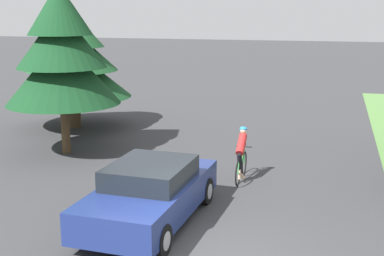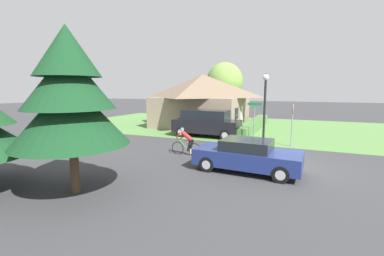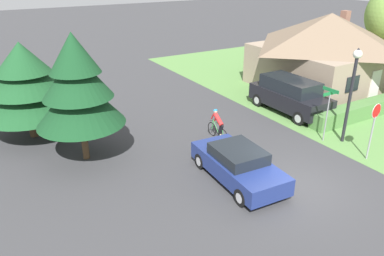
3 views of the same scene
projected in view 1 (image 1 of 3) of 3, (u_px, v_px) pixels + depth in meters
sedan_left_lane at (150, 193)px, 11.91m from camera, size 2.10×4.49×1.38m
cyclist at (241, 155)px, 14.86m from camera, size 0.44×1.71×1.50m
conifer_tall_near at (61, 53)px, 17.06m from camera, size 3.69×3.69×5.50m
conifer_tall_far at (72, 60)px, 21.02m from camera, size 4.57×4.57×4.67m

